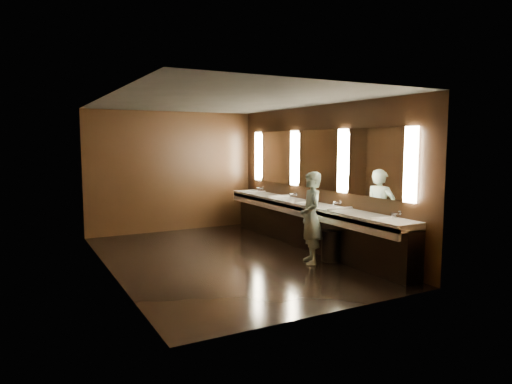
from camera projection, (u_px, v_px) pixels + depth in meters
floor at (226, 259)px, 8.21m from camera, size 6.00×6.00×0.00m
ceiling at (225, 101)px, 7.91m from camera, size 4.00×6.00×0.02m
wall_back at (172, 172)px, 10.68m from camera, size 4.00×0.02×2.80m
wall_front at (330, 200)px, 5.43m from camera, size 4.00×0.02×2.80m
wall_left at (109, 186)px, 7.12m from camera, size 0.02×6.00×2.80m
wall_right at (318, 177)px, 9.00m from camera, size 0.02×6.00×2.80m
sink_counter at (308, 223)px, 9.00m from camera, size 0.55×5.40×1.01m
mirror_band at (317, 159)px, 8.95m from camera, size 0.06×5.03×1.15m
person at (311, 218)px, 7.84m from camera, size 0.56×0.67×1.59m
trash_bin at (331, 246)px, 8.03m from camera, size 0.39×0.39×0.55m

